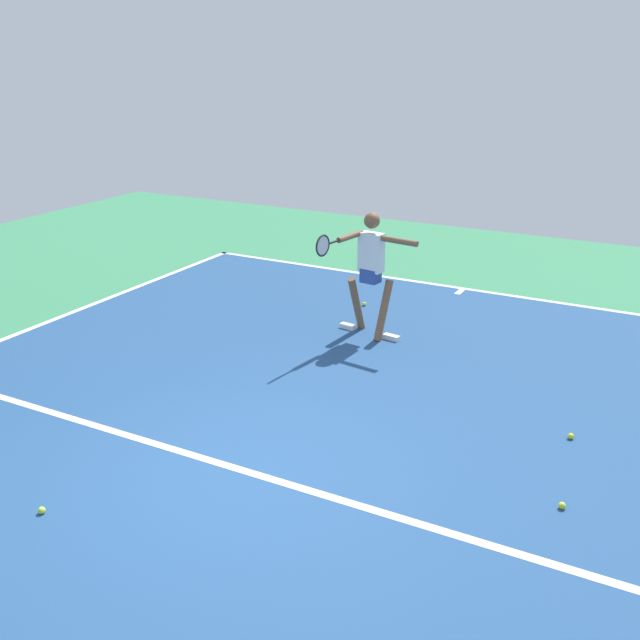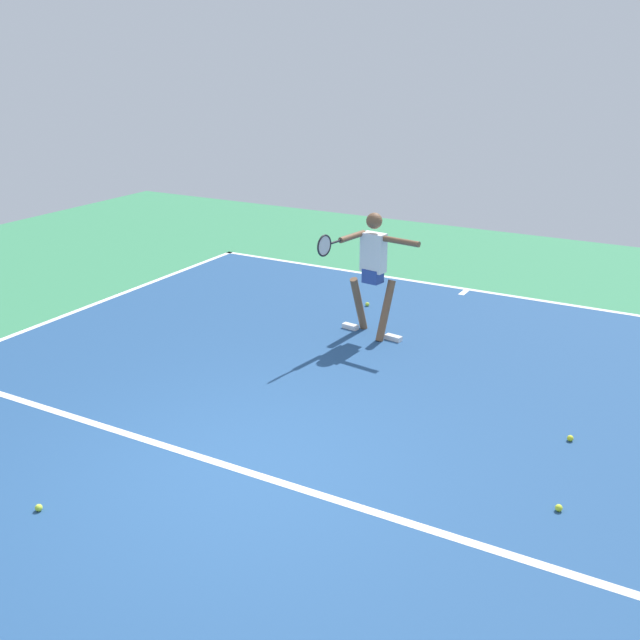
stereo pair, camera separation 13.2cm
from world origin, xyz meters
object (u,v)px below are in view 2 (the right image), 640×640
object	(u,v)px
tennis_ball_near_player	(570,438)
tennis_player	(372,266)
tennis_ball_near_service_line	(559,508)
tennis_ball_far_corner	(39,508)
tennis_ball_centre_court	(367,304)

from	to	relation	value
tennis_ball_near_player	tennis_player	bearing A→B (deg)	-28.97
tennis_player	tennis_ball_near_service_line	size ratio (longest dim) A/B	27.18
tennis_player	tennis_ball_far_corner	size ratio (longest dim) A/B	27.18
tennis_player	tennis_ball_far_corner	xyz separation A→B (m)	(0.71, 5.35, -0.99)
tennis_player	tennis_ball_near_service_line	distance (m)	4.66
tennis_ball_centre_court	tennis_ball_near_player	size ratio (longest dim) A/B	1.00
tennis_ball_centre_court	tennis_ball_near_player	bearing A→B (deg)	142.49
tennis_ball_far_corner	tennis_ball_near_service_line	bearing A→B (deg)	-150.80
tennis_ball_near_service_line	tennis_ball_near_player	bearing A→B (deg)	-82.47
tennis_player	tennis_ball_centre_court	distance (m)	1.62
tennis_ball_far_corner	tennis_ball_centre_court	distance (m)	6.49
tennis_player	tennis_ball_near_player	xyz separation A→B (m)	(-3.16, 1.75, -0.99)
tennis_player	tennis_ball_near_player	size ratio (longest dim) A/B	27.18
tennis_ball_centre_court	tennis_player	bearing A→B (deg)	117.77
tennis_ball_far_corner	tennis_ball_near_player	distance (m)	5.28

